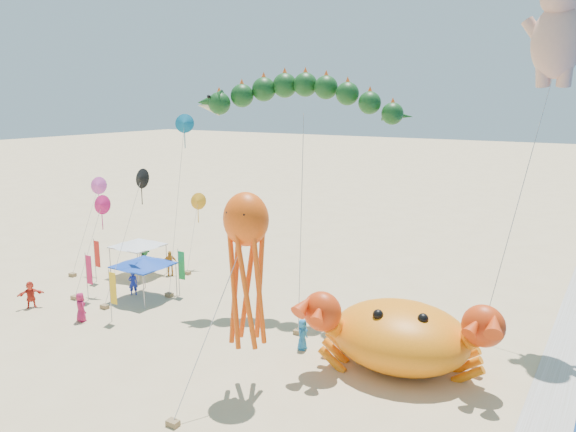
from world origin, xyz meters
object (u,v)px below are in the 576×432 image
(dragon_kite, at_px, (301,104))
(cherub_kite, at_px, (558,28))
(canopy_blue, at_px, (143,262))
(crab_inflatable, at_px, (399,334))
(octopus_kite, at_px, (246,258))
(canopy_white, at_px, (138,243))

(dragon_kite, height_order, cherub_kite, cherub_kite)
(cherub_kite, xyz_separation_m, canopy_blue, (-22.44, -7.64, -13.91))
(crab_inflatable, xyz_separation_m, canopy_blue, (-17.72, 0.68, 0.68))
(octopus_kite, height_order, canopy_blue, octopus_kite)
(crab_inflatable, relative_size, cherub_kite, 0.48)
(cherub_kite, bearing_deg, canopy_blue, -161.20)
(octopus_kite, distance_m, canopy_blue, 14.23)
(canopy_blue, bearing_deg, octopus_kite, -25.06)
(crab_inflatable, distance_m, dragon_kite, 14.42)
(cherub_kite, relative_size, octopus_kite, 2.13)
(cherub_kite, height_order, canopy_blue, cherub_kite)
(octopus_kite, bearing_deg, canopy_white, 150.87)
(crab_inflatable, xyz_separation_m, cherub_kite, (4.73, 8.32, 14.59))
(dragon_kite, bearing_deg, canopy_blue, -156.61)
(crab_inflatable, bearing_deg, cherub_kite, 60.42)
(crab_inflatable, relative_size, dragon_kite, 0.65)
(cherub_kite, bearing_deg, octopus_kite, -126.52)
(crab_inflatable, relative_size, canopy_white, 2.67)
(crab_inflatable, height_order, canopy_blue, crab_inflatable)
(octopus_kite, bearing_deg, dragon_kite, 107.03)
(octopus_kite, bearing_deg, canopy_blue, 154.94)
(crab_inflatable, distance_m, octopus_kite, 8.50)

